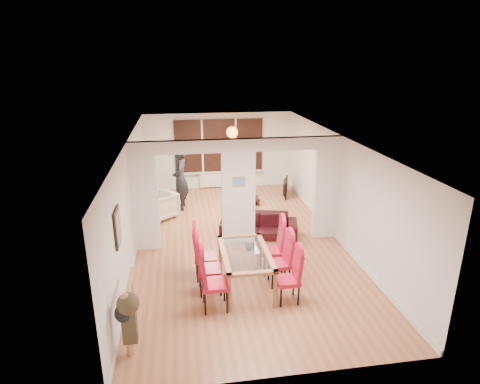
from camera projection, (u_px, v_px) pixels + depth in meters
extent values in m
cube|color=#A86643|center=(238.00, 242.00, 10.01)|extent=(5.00, 9.00, 0.01)
cube|color=white|center=(238.00, 192.00, 9.60)|extent=(5.00, 0.18, 2.60)
cube|color=black|center=(219.00, 146.00, 13.69)|extent=(3.00, 0.08, 1.80)
cube|color=white|center=(220.00, 180.00, 14.04)|extent=(1.40, 0.08, 0.50)
sphere|color=orange|center=(232.00, 132.00, 12.46)|extent=(0.36, 0.36, 0.36)
cube|color=gray|center=(117.00, 227.00, 6.90)|extent=(0.04, 0.52, 0.67)
cube|color=#4C8CD8|center=(239.00, 182.00, 9.41)|extent=(0.30, 0.03, 0.25)
imported|color=black|center=(259.00, 225.00, 10.29)|extent=(2.09, 1.22, 0.57)
imported|color=beige|center=(160.00, 205.00, 11.39)|extent=(1.14, 1.14, 0.75)
imported|color=black|center=(180.00, 178.00, 11.89)|extent=(0.72, 0.50, 1.91)
imported|color=black|center=(283.00, 187.00, 13.29)|extent=(0.97, 0.40, 0.56)
cylinder|color=#143F19|center=(240.00, 193.00, 12.46)|extent=(0.06, 0.06, 0.26)
imported|color=black|center=(241.00, 198.00, 12.34)|extent=(0.24, 0.24, 0.06)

